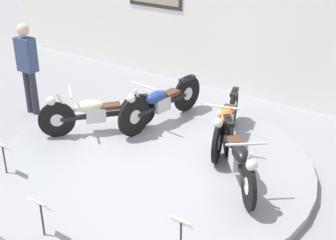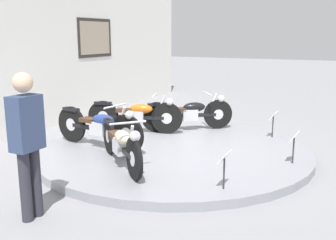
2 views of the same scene
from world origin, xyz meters
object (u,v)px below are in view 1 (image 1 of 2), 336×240
(motorcycle_black, at_px, (238,156))
(motorcycle_blue, at_px, (160,102))
(info_placard_front_centre, at_px, (41,209))
(visitor_standing, at_px, (27,64))
(motorcycle_cream, at_px, (95,112))
(info_placard_front_right, at_px, (181,227))
(info_placard_front_left, at_px, (3,150))
(motorcycle_orange, at_px, (226,120))

(motorcycle_black, bearing_deg, motorcycle_blue, 155.16)
(motorcycle_blue, relative_size, info_placard_front_centre, 3.94)
(info_placard_front_centre, bearing_deg, visitor_standing, 141.12)
(motorcycle_cream, relative_size, motorcycle_black, 0.97)
(info_placard_front_right, relative_size, visitor_standing, 0.30)
(motorcycle_black, bearing_deg, info_placard_front_left, -148.73)
(visitor_standing, bearing_deg, info_placard_front_left, -49.60)
(motorcycle_cream, distance_m, motorcycle_black, 2.64)
(motorcycle_cream, relative_size, info_placard_front_right, 2.98)
(motorcycle_orange, bearing_deg, motorcycle_cream, -155.26)
(info_placard_front_left, distance_m, info_placard_front_centre, 1.63)
(motorcycle_cream, xyz_separation_m, info_placard_front_centre, (1.32, -2.35, -0.00))
(motorcycle_black, xyz_separation_m, info_placard_front_right, (0.18, -1.71, -0.01))
(motorcycle_cream, distance_m, visitor_standing, 1.80)
(motorcycle_cream, height_order, visitor_standing, visitor_standing)
(motorcycle_black, distance_m, info_placard_front_centre, 2.69)
(motorcycle_blue, relative_size, motorcycle_orange, 1.05)
(motorcycle_blue, bearing_deg, info_placard_front_right, -50.78)
(motorcycle_orange, xyz_separation_m, visitor_standing, (-3.70, -0.79, 0.46))
(motorcycle_orange, bearing_deg, motorcycle_black, -53.19)
(motorcycle_blue, xyz_separation_m, visitor_standing, (-2.42, -0.79, 0.45))
(info_placard_front_left, relative_size, visitor_standing, 0.30)
(motorcycle_blue, distance_m, motorcycle_black, 2.15)
(motorcycle_cream, bearing_deg, visitor_standing, 176.18)
(visitor_standing, bearing_deg, motorcycle_blue, 18.05)
(motorcycle_blue, relative_size, visitor_standing, 1.17)
(motorcycle_blue, distance_m, info_placard_front_right, 3.38)
(motorcycle_blue, bearing_deg, info_placard_front_left, -108.31)
(motorcycle_blue, relative_size, motorcycle_black, 1.28)
(motorcycle_blue, height_order, motorcycle_black, motorcycle_blue)
(motorcycle_cream, bearing_deg, motorcycle_black, 0.01)
(motorcycle_blue, bearing_deg, info_placard_front_centre, -78.96)
(motorcycle_blue, bearing_deg, motorcycle_black, -24.84)
(info_placard_front_centre, distance_m, info_placard_front_right, 1.63)
(motorcycle_blue, height_order, info_placard_front_left, motorcycle_blue)
(motorcycle_blue, xyz_separation_m, info_placard_front_centre, (0.63, -3.25, -0.03))
(motorcycle_orange, relative_size, info_placard_front_right, 3.75)
(motorcycle_cream, xyz_separation_m, visitor_standing, (-1.73, 0.12, 0.48))
(motorcycle_orange, distance_m, info_placard_front_right, 2.75)
(motorcycle_orange, height_order, info_placard_front_centre, motorcycle_orange)
(motorcycle_orange, height_order, info_placard_front_right, motorcycle_orange)
(motorcycle_cream, xyz_separation_m, motorcycle_orange, (1.96, 0.90, 0.02))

